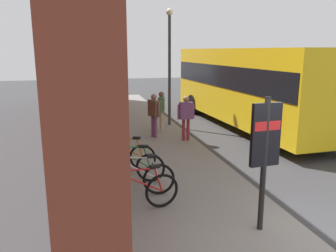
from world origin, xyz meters
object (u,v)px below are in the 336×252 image
at_px(pedestrian_crossing_street, 186,114).
at_px(pedestrian_by_facade, 154,111).
at_px(bicycle_beside_lamp, 136,179).
at_px(bicycle_under_window, 124,156).
at_px(bicycle_end_of_row, 129,166).
at_px(street_lamp, 170,57).
at_px(city_bus, 246,82).
at_px(pedestrian_near_bus, 161,107).
at_px(bicycle_leaning_wall, 138,193).
at_px(transit_info_sign, 265,143).

relative_size(pedestrian_crossing_street, pedestrian_by_facade, 0.99).
bearing_deg(bicycle_beside_lamp, pedestrian_by_facade, -15.99).
xyz_separation_m(bicycle_under_window, pedestrian_crossing_street, (2.55, -2.51, 0.58)).
relative_size(bicycle_end_of_row, street_lamp, 0.35).
distance_m(city_bus, pedestrian_near_bus, 4.02).
height_order(pedestrian_crossing_street, pedestrian_near_bus, pedestrian_crossing_street).
bearing_deg(pedestrian_near_bus, bicycle_end_of_row, 158.89).
xyz_separation_m(bicycle_beside_lamp, bicycle_under_window, (1.74, 0.06, 0.00)).
bearing_deg(pedestrian_crossing_street, city_bus, -57.05).
height_order(bicycle_leaning_wall, transit_info_sign, transit_info_sign).
bearing_deg(bicycle_leaning_wall, city_bus, -39.14).
xyz_separation_m(pedestrian_near_bus, pedestrian_by_facade, (-0.90, 0.48, 0.02)).
bearing_deg(transit_info_sign, bicycle_beside_lamp, 45.25).
bearing_deg(pedestrian_by_facade, city_bus, -71.61).
relative_size(bicycle_beside_lamp, pedestrian_crossing_street, 1.11).
distance_m(pedestrian_crossing_street, pedestrian_by_facade, 1.24).
height_order(bicycle_end_of_row, city_bus, city_bus).
bearing_deg(street_lamp, bicycle_beside_lamp, 160.19).
distance_m(bicycle_beside_lamp, city_bus, 8.82).
relative_size(bicycle_leaning_wall, bicycle_beside_lamp, 0.99).
height_order(bicycle_beside_lamp, pedestrian_by_facade, pedestrian_by_facade).
relative_size(bicycle_end_of_row, city_bus, 0.16).
bearing_deg(bicycle_beside_lamp, street_lamp, -19.81).
bearing_deg(transit_info_sign, pedestrian_near_bus, 0.32).
height_order(city_bus, pedestrian_by_facade, city_bus).
xyz_separation_m(bicycle_beside_lamp, transit_info_sign, (-1.95, -1.97, 1.21)).
relative_size(bicycle_under_window, street_lamp, 0.35).
distance_m(bicycle_under_window, city_bus, 7.68).
bearing_deg(bicycle_under_window, pedestrian_crossing_street, -44.53).
bearing_deg(pedestrian_crossing_street, street_lamp, -1.59).
bearing_deg(bicycle_end_of_row, bicycle_under_window, 3.01).
distance_m(transit_info_sign, pedestrian_crossing_street, 6.29).
distance_m(bicycle_leaning_wall, pedestrian_by_facade, 6.01).
height_order(bicycle_beside_lamp, bicycle_end_of_row, same).
distance_m(transit_info_sign, pedestrian_by_facade, 7.02).
xyz_separation_m(city_bus, street_lamp, (0.51, 3.30, 1.08)).
relative_size(city_bus, pedestrian_crossing_street, 6.65).
bearing_deg(bicycle_leaning_wall, street_lamp, -18.48).
bearing_deg(pedestrian_by_facade, bicycle_under_window, 155.38).
bearing_deg(city_bus, bicycle_leaning_wall, 140.86).
bearing_deg(transit_info_sign, city_bus, -24.57).
bearing_deg(bicycle_end_of_row, city_bus, -46.27).
bearing_deg(bicycle_under_window, pedestrian_near_bus, -25.41).
xyz_separation_m(bicycle_end_of_row, transit_info_sign, (-2.84, -1.98, 1.21)).
relative_size(pedestrian_by_facade, street_lamp, 0.33).
bearing_deg(street_lamp, bicycle_end_of_row, 157.40).
relative_size(transit_info_sign, street_lamp, 0.50).
bearing_deg(pedestrian_crossing_street, bicycle_beside_lamp, 150.35).
xyz_separation_m(bicycle_end_of_row, pedestrian_crossing_street, (3.39, -2.46, 0.58)).
relative_size(bicycle_under_window, pedestrian_by_facade, 1.05).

